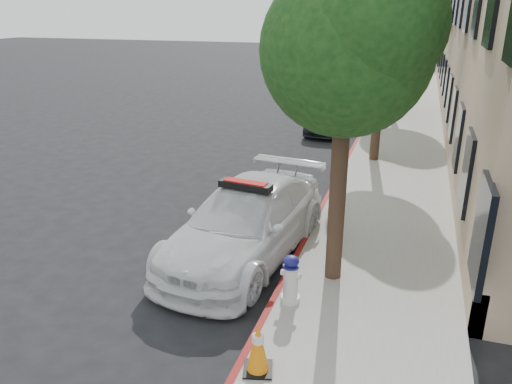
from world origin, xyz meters
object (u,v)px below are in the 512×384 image
at_px(fire_hydrant, 291,279).
at_px(traffic_cone, 258,347).
at_px(police_car, 246,222).
at_px(parked_car_mid, 331,116).
at_px(parked_car_far, 343,92).

xyz_separation_m(fire_hydrant, traffic_cone, (0.00, -1.83, -0.04)).
xyz_separation_m(police_car, parked_car_mid, (-0.21, 11.39, -0.10)).
relative_size(parked_car_far, traffic_cone, 6.06).
bearing_deg(police_car, parked_car_far, 99.05).
distance_m(police_car, parked_car_far, 17.09).
height_order(parked_car_mid, parked_car_far, parked_car_far).
xyz_separation_m(parked_car_far, fire_hydrant, (1.95, -18.73, -0.20)).
distance_m(parked_car_mid, parked_car_far, 5.70).
distance_m(police_car, fire_hydrant, 2.15).
relative_size(parked_car_mid, parked_car_far, 0.82).
bearing_deg(traffic_cone, parked_car_far, 95.42).
height_order(police_car, parked_car_mid, police_car).
bearing_deg(traffic_cone, police_car, 111.54).
xyz_separation_m(police_car, fire_hydrant, (1.37, -1.65, -0.17)).
relative_size(police_car, parked_car_mid, 1.40).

